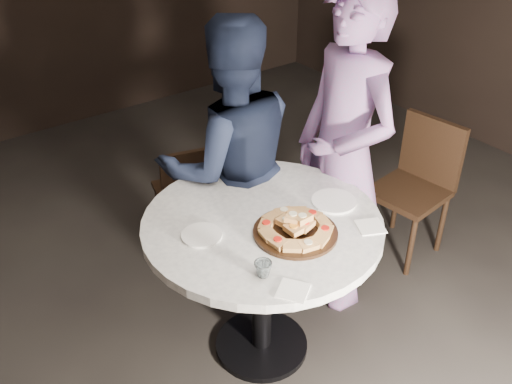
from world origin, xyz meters
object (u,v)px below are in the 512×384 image
at_px(serving_board, 295,232).
at_px(diner_navy, 231,166).
at_px(focaccia_pile, 296,225).
at_px(table, 262,247).
at_px(diner_teal, 344,155).
at_px(water_glass, 263,269).
at_px(chair_far, 187,190).
at_px(chair_right, 418,179).

distance_m(serving_board, diner_navy, 0.72).
bearing_deg(focaccia_pile, serving_board, -153.14).
xyz_separation_m(table, serving_board, (0.05, -0.18, 0.17)).
bearing_deg(focaccia_pile, diner_navy, 79.84).
bearing_deg(diner_teal, diner_navy, -124.93).
height_order(water_glass, chair_far, water_glass).
xyz_separation_m(serving_board, diner_navy, (0.13, 0.70, -0.02)).
bearing_deg(serving_board, focaccia_pile, 26.86).
height_order(table, chair_right, chair_right).
height_order(serving_board, diner_navy, diner_navy).
bearing_deg(diner_navy, water_glass, 82.49).
bearing_deg(water_glass, chair_far, 73.27).
height_order(serving_board, chair_far, serving_board).
bearing_deg(table, diner_teal, 11.58).
relative_size(chair_right, diner_navy, 0.54).
height_order(chair_right, diner_teal, diner_teal).
bearing_deg(diner_navy, serving_board, 98.49).
bearing_deg(focaccia_pile, table, 108.16).
relative_size(table, chair_far, 1.77).
bearing_deg(diner_teal, serving_board, -56.92).
relative_size(table, diner_navy, 0.82).
xyz_separation_m(serving_board, focaccia_pile, (0.00, 0.00, 0.04)).
bearing_deg(focaccia_pile, chair_far, 84.91).
xyz_separation_m(serving_board, chair_right, (1.30, 0.32, -0.34)).
bearing_deg(diner_navy, chair_far, -68.67).
relative_size(table, focaccia_pile, 3.97).
xyz_separation_m(chair_far, chair_right, (1.19, -0.87, 0.07)).
bearing_deg(table, water_glass, -126.81).
distance_m(chair_far, diner_teal, 1.11).
height_order(serving_board, focaccia_pile, focaccia_pile).
relative_size(serving_board, water_glass, 5.15).
distance_m(focaccia_pile, water_glass, 0.33).
distance_m(serving_board, diner_teal, 0.67).
distance_m(chair_right, diner_teal, 0.82).
relative_size(table, diner_teal, 0.74).
height_order(chair_far, diner_teal, diner_teal).
distance_m(water_glass, diner_teal, 0.99).
height_order(table, water_glass, water_glass).
height_order(water_glass, diner_teal, diner_teal).
bearing_deg(table, chair_far, 80.86).
xyz_separation_m(focaccia_pile, water_glass, (-0.29, -0.14, -0.01)).
bearing_deg(chair_right, focaccia_pile, -83.08).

